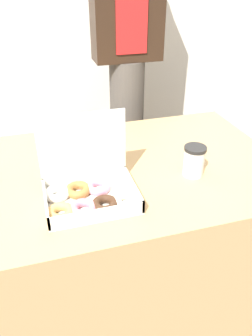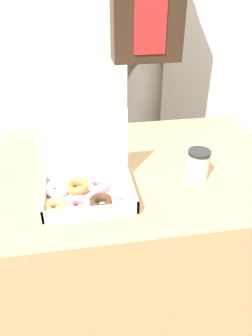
{
  "view_description": "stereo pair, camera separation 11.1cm",
  "coord_description": "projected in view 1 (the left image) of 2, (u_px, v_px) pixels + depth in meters",
  "views": [
    {
      "loc": [
        -0.35,
        -1.05,
        1.39
      ],
      "look_at": [
        -0.08,
        -0.14,
        0.8
      ],
      "focal_mm": 35.0,
      "sensor_mm": 36.0,
      "label": 1
    },
    {
      "loc": [
        -0.24,
        -1.08,
        1.39
      ],
      "look_at": [
        -0.08,
        -0.14,
        0.8
      ],
      "focal_mm": 35.0,
      "sensor_mm": 36.0,
      "label": 2
    }
  ],
  "objects": [
    {
      "name": "ground_plane",
      "position": [
        134.0,
        285.0,
        1.67
      ],
      "size": [
        14.0,
        14.0,
        0.0
      ],
      "primitive_type": "plane",
      "color": "#665B51"
    },
    {
      "name": "donut_box",
      "position": [
        87.0,
        191.0,
        1.07
      ],
      "size": [
        0.33,
        0.23,
        0.27
      ],
      "color": "white",
      "rests_on": "table"
    },
    {
      "name": "table",
      "position": [
        135.0,
        232.0,
        1.48
      ],
      "size": [
        1.15,
        0.82,
        0.72
      ],
      "color": "tan",
      "rests_on": "ground_plane"
    },
    {
      "name": "coffee_cup",
      "position": [
        194.0,
        161.0,
        1.2
      ],
      "size": [
        0.08,
        0.08,
        0.12
      ],
      "color": "silver",
      "rests_on": "table"
    },
    {
      "name": "person_customer",
      "position": [
        127.0,
        48.0,
        1.71
      ],
      "size": [
        0.35,
        0.22,
        1.8
      ],
      "color": "#4C4742",
      "rests_on": "ground_plane"
    }
  ]
}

